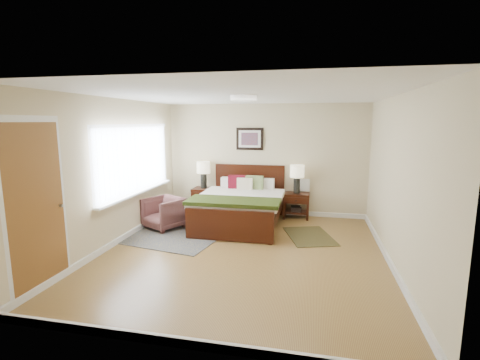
{
  "coord_description": "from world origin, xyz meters",
  "views": [
    {
      "loc": [
        1.06,
        -5.28,
        2.11
      ],
      "look_at": [
        -0.23,
        0.85,
        1.05
      ],
      "focal_mm": 26.0,
      "sensor_mm": 36.0,
      "label": 1
    }
  ],
  "objects_px": {
    "bed": "(241,201)",
    "lamp_left": "(203,170)",
    "nightstand_left": "(204,193)",
    "lamp_right": "(297,174)",
    "nightstand_right": "(296,202)",
    "armchair": "(164,213)",
    "rug_persian": "(187,229)"
  },
  "relations": [
    {
      "from": "bed",
      "to": "lamp_left",
      "type": "distance_m",
      "value": 1.39
    },
    {
      "from": "nightstand_right",
      "to": "lamp_left",
      "type": "relative_size",
      "value": 0.92
    },
    {
      "from": "bed",
      "to": "nightstand_right",
      "type": "bearing_deg",
      "value": 35.57
    },
    {
      "from": "nightstand_left",
      "to": "nightstand_right",
      "type": "bearing_deg",
      "value": 0.18
    },
    {
      "from": "armchair",
      "to": "bed",
      "type": "bearing_deg",
      "value": 48.32
    },
    {
      "from": "nightstand_right",
      "to": "lamp_right",
      "type": "relative_size",
      "value": 0.92
    },
    {
      "from": "lamp_right",
      "to": "nightstand_left",
      "type": "bearing_deg",
      "value": -179.44
    },
    {
      "from": "lamp_right",
      "to": "rug_persian",
      "type": "height_order",
      "value": "lamp_right"
    },
    {
      "from": "nightstand_left",
      "to": "lamp_left",
      "type": "distance_m",
      "value": 0.54
    },
    {
      "from": "bed",
      "to": "lamp_left",
      "type": "relative_size",
      "value": 3.4
    },
    {
      "from": "bed",
      "to": "nightstand_right",
      "type": "distance_m",
      "value": 1.34
    },
    {
      "from": "bed",
      "to": "rug_persian",
      "type": "xyz_separation_m",
      "value": [
        -1.0,
        -0.48,
        -0.51
      ]
    },
    {
      "from": "lamp_left",
      "to": "rug_persian",
      "type": "height_order",
      "value": "lamp_left"
    },
    {
      "from": "armchair",
      "to": "lamp_left",
      "type": "bearing_deg",
      "value": 101.12
    },
    {
      "from": "bed",
      "to": "nightstand_left",
      "type": "bearing_deg",
      "value": 143.51
    },
    {
      "from": "bed",
      "to": "armchair",
      "type": "bearing_deg",
      "value": -160.07
    },
    {
      "from": "bed",
      "to": "lamp_left",
      "type": "height_order",
      "value": "lamp_left"
    },
    {
      "from": "rug_persian",
      "to": "armchair",
      "type": "bearing_deg",
      "value": -163.77
    },
    {
      "from": "lamp_left",
      "to": "rug_persian",
      "type": "relative_size",
      "value": 0.25
    },
    {
      "from": "bed",
      "to": "armchair",
      "type": "distance_m",
      "value": 1.55
    },
    {
      "from": "rug_persian",
      "to": "bed",
      "type": "bearing_deg",
      "value": 36.06
    },
    {
      "from": "lamp_right",
      "to": "armchair",
      "type": "xyz_separation_m",
      "value": [
        -2.53,
        -1.32,
        -0.66
      ]
    },
    {
      "from": "bed",
      "to": "rug_persian",
      "type": "relative_size",
      "value": 0.85
    },
    {
      "from": "nightstand_left",
      "to": "bed",
      "type": "bearing_deg",
      "value": -36.49
    },
    {
      "from": "lamp_right",
      "to": "rug_persian",
      "type": "xyz_separation_m",
      "value": [
        -2.08,
        -1.27,
        -0.97
      ]
    },
    {
      "from": "nightstand_right",
      "to": "bed",
      "type": "bearing_deg",
      "value": -144.43
    },
    {
      "from": "armchair",
      "to": "lamp_right",
      "type": "bearing_deg",
      "value": 55.82
    },
    {
      "from": "bed",
      "to": "lamp_right",
      "type": "relative_size",
      "value": 3.4
    },
    {
      "from": "nightstand_right",
      "to": "rug_persian",
      "type": "xyz_separation_m",
      "value": [
        -2.08,
        -1.26,
        -0.34
      ]
    },
    {
      "from": "nightstand_right",
      "to": "lamp_right",
      "type": "distance_m",
      "value": 0.63
    },
    {
      "from": "nightstand_left",
      "to": "lamp_right",
      "type": "xyz_separation_m",
      "value": [
        2.13,
        0.02,
        0.51
      ]
    },
    {
      "from": "lamp_left",
      "to": "bed",
      "type": "bearing_deg",
      "value": -37.22
    }
  ]
}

